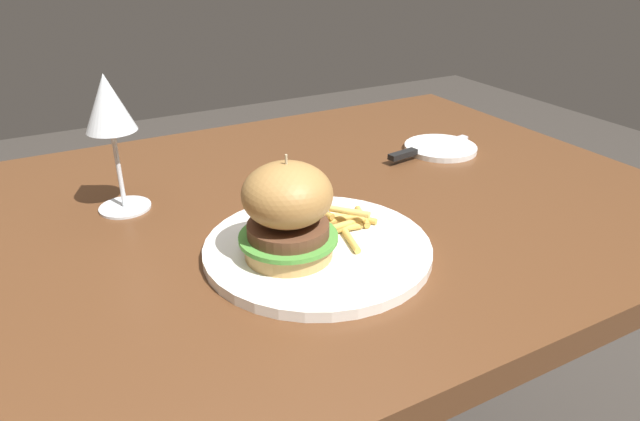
{
  "coord_description": "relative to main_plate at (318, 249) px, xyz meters",
  "views": [
    {
      "loc": [
        -0.34,
        -0.7,
        1.12
      ],
      "look_at": [
        -0.02,
        -0.11,
        0.78
      ],
      "focal_mm": 32.0,
      "sensor_mm": 36.0,
      "label": 1
    }
  ],
  "objects": [
    {
      "name": "dining_table",
      "position": [
        0.04,
        0.14,
        -0.1
      ],
      "size": [
        1.19,
        0.83,
        0.74
      ],
      "color": "#56331C",
      "rests_on": "ground"
    },
    {
      "name": "main_plate",
      "position": [
        0.0,
        0.0,
        0.0
      ],
      "size": [
        0.29,
        0.29,
        0.01
      ],
      "primitive_type": "cylinder",
      "color": "white",
      "rests_on": "dining_table"
    },
    {
      "name": "burger_sandwich",
      "position": [
        -0.04,
        -0.01,
        0.07
      ],
      "size": [
        0.12,
        0.12,
        0.13
      ],
      "color": "tan",
      "rests_on": "main_plate"
    },
    {
      "name": "fries_pile",
      "position": [
        0.05,
        0.02,
        0.02
      ],
      "size": [
        0.1,
        0.12,
        0.03
      ],
      "color": "gold",
      "rests_on": "main_plate"
    },
    {
      "name": "wine_glass",
      "position": [
        -0.19,
        0.25,
        0.15
      ],
      "size": [
        0.08,
        0.08,
        0.2
      ],
      "color": "silver",
      "rests_on": "dining_table"
    },
    {
      "name": "bread_plate",
      "position": [
        0.39,
        0.22,
        -0.0
      ],
      "size": [
        0.14,
        0.14,
        0.01
      ],
      "primitive_type": "cylinder",
      "color": "white",
      "rests_on": "dining_table"
    },
    {
      "name": "table_knife",
      "position": [
        0.34,
        0.22,
        0.01
      ],
      "size": [
        0.2,
        0.05,
        0.01
      ],
      "color": "silver",
      "rests_on": "bread_plate"
    }
  ]
}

